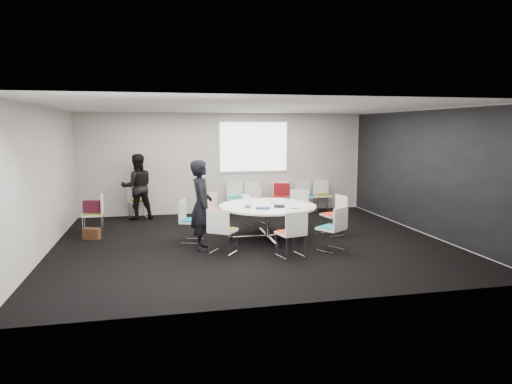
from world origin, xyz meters
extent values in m
cube|color=black|center=(0.00, 0.00, -0.02)|extent=(8.00, 7.00, 0.04)
cube|color=white|center=(0.00, 0.00, 2.82)|extent=(8.00, 7.00, 0.04)
cube|color=#A6A19D|center=(0.00, 3.52, 1.40)|extent=(8.00, 0.04, 2.80)
cube|color=#A6A19D|center=(0.00, -3.52, 1.40)|extent=(8.00, 0.04, 2.80)
cube|color=#A6A19D|center=(-4.02, 0.00, 1.40)|extent=(0.04, 7.00, 2.80)
cube|color=#A6A19D|center=(4.02, 0.00, 1.40)|extent=(0.04, 7.00, 2.80)
cube|color=black|center=(3.99, 0.00, 1.40)|extent=(0.01, 6.94, 2.74)
cube|color=silver|center=(0.41, 0.22, 0.04)|extent=(0.90, 0.90, 0.08)
cylinder|color=silver|center=(0.41, 0.22, 0.36)|extent=(0.10, 0.10, 0.65)
cylinder|color=white|center=(0.41, 0.22, 0.71)|extent=(2.10, 2.10, 0.04)
cube|color=white|center=(0.80, 3.46, 1.85)|extent=(1.90, 0.03, 1.35)
cube|color=silver|center=(1.94, 0.25, 0.21)|extent=(0.49, 0.49, 0.42)
cube|color=white|center=(1.94, 0.25, 0.44)|extent=(0.52, 0.53, 0.04)
cube|color=red|center=(1.94, 0.25, 0.47)|extent=(0.45, 0.46, 0.03)
cube|color=white|center=(2.15, 0.28, 0.67)|extent=(0.12, 0.46, 0.42)
cube|color=silver|center=(1.43, 1.21, 0.21)|extent=(0.55, 0.55, 0.42)
cube|color=white|center=(1.43, 1.21, 0.44)|extent=(0.59, 0.58, 0.04)
cube|color=#0B7F82|center=(1.43, 1.21, 0.47)|extent=(0.51, 0.50, 0.03)
cube|color=white|center=(1.51, 1.40, 0.67)|extent=(0.44, 0.21, 0.42)
cube|color=silver|center=(0.49, 1.66, 0.21)|extent=(0.51, 0.51, 0.42)
cube|color=white|center=(0.49, 1.66, 0.44)|extent=(0.56, 0.54, 0.04)
cube|color=brown|center=(0.49, 1.66, 0.47)|extent=(0.48, 0.47, 0.03)
cube|color=white|center=(0.44, 1.86, 0.67)|extent=(0.45, 0.15, 0.42)
cube|color=silver|center=(-0.60, 1.21, 0.21)|extent=(0.58, 0.58, 0.42)
cube|color=white|center=(-0.60, 1.21, 0.44)|extent=(0.62, 0.61, 0.04)
cube|color=red|center=(-0.60, 1.21, 0.47)|extent=(0.54, 0.53, 0.03)
cube|color=white|center=(-0.71, 1.39, 0.67)|extent=(0.41, 0.26, 0.42)
cube|color=silver|center=(-1.20, 0.25, 0.21)|extent=(0.54, 0.54, 0.42)
cube|color=white|center=(-1.20, 0.25, 0.44)|extent=(0.57, 0.58, 0.04)
cube|color=#096E76|center=(-1.20, 0.25, 0.47)|extent=(0.49, 0.50, 0.03)
cube|color=white|center=(-1.40, 0.33, 0.67)|extent=(0.19, 0.45, 0.42)
cube|color=silver|center=(-0.70, -0.75, 0.21)|extent=(0.58, 0.58, 0.42)
cube|color=white|center=(-0.70, -0.75, 0.44)|extent=(0.63, 0.62, 0.04)
cube|color=#6C6614|center=(-0.70, -0.75, 0.47)|extent=(0.54, 0.54, 0.03)
cube|color=white|center=(-0.81, -0.92, 0.67)|extent=(0.40, 0.29, 0.42)
cube|color=silver|center=(0.50, -1.24, 0.21)|extent=(0.51, 0.51, 0.42)
cube|color=white|center=(0.50, -1.24, 0.44)|extent=(0.56, 0.54, 0.04)
cube|color=red|center=(0.50, -1.24, 0.47)|extent=(0.48, 0.47, 0.03)
cube|color=white|center=(0.55, -1.45, 0.67)|extent=(0.45, 0.15, 0.42)
cube|color=silver|center=(1.39, -1.01, 0.21)|extent=(0.58, 0.58, 0.42)
cube|color=white|center=(1.39, -1.01, 0.44)|extent=(0.63, 0.62, 0.04)
cube|color=#0B727B|center=(1.39, -1.01, 0.47)|extent=(0.54, 0.54, 0.03)
cube|color=white|center=(1.51, -1.19, 0.67)|extent=(0.40, 0.29, 0.42)
cube|color=silver|center=(0.21, 3.15, 0.21)|extent=(0.45, 0.45, 0.42)
cube|color=white|center=(0.21, 3.15, 0.44)|extent=(0.49, 0.47, 0.04)
cube|color=#0B8378|center=(0.21, 3.15, 0.47)|extent=(0.43, 0.41, 0.03)
cube|color=white|center=(0.22, 3.36, 0.67)|extent=(0.46, 0.07, 0.42)
cube|color=silver|center=(0.75, 3.11, 0.21)|extent=(0.44, 0.44, 0.42)
cube|color=white|center=(0.75, 3.11, 0.44)|extent=(0.48, 0.47, 0.04)
cube|color=olive|center=(0.75, 3.11, 0.47)|extent=(0.42, 0.40, 0.03)
cube|color=white|center=(0.73, 3.32, 0.67)|extent=(0.46, 0.06, 0.42)
cube|color=silver|center=(1.48, 3.10, 0.21)|extent=(0.55, 0.55, 0.42)
cube|color=white|center=(1.48, 3.10, 0.44)|extent=(0.60, 0.59, 0.04)
cube|color=red|center=(1.48, 3.10, 0.47)|extent=(0.52, 0.51, 0.03)
cube|color=white|center=(1.56, 3.30, 0.67)|extent=(0.44, 0.22, 0.42)
cube|color=silver|center=(2.25, 3.11, 0.21)|extent=(0.46, 0.46, 0.42)
cube|color=white|center=(2.25, 3.11, 0.44)|extent=(0.50, 0.48, 0.04)
cube|color=#0A567B|center=(2.25, 3.11, 0.47)|extent=(0.44, 0.42, 0.03)
cube|color=white|center=(2.23, 3.32, 0.67)|extent=(0.46, 0.08, 0.42)
cube|color=silver|center=(2.77, 3.13, 0.21)|extent=(0.45, 0.45, 0.42)
cube|color=white|center=(2.77, 3.13, 0.44)|extent=(0.49, 0.47, 0.04)
cube|color=olive|center=(2.77, 3.13, 0.47)|extent=(0.43, 0.41, 0.03)
cube|color=white|center=(2.79, 3.34, 0.67)|extent=(0.46, 0.07, 0.42)
cube|color=silver|center=(-3.34, 1.49, 0.21)|extent=(0.44, 0.44, 0.42)
cube|color=white|center=(-3.34, 1.49, 0.44)|extent=(0.46, 0.48, 0.04)
cube|color=olive|center=(-3.34, 1.49, 0.47)|extent=(0.40, 0.42, 0.03)
cube|color=white|center=(-3.13, 1.50, 0.67)|extent=(0.06, 0.46, 0.42)
cube|color=silver|center=(-2.41, 3.15, 0.21)|extent=(0.53, 0.53, 0.42)
cube|color=white|center=(-2.41, 3.15, 0.44)|extent=(0.57, 0.56, 0.04)
cube|color=olive|center=(-2.41, 3.15, 0.47)|extent=(0.50, 0.48, 0.03)
cube|color=white|center=(-2.47, 3.35, 0.67)|extent=(0.45, 0.17, 0.42)
imported|color=black|center=(-1.06, -0.39, 0.89)|extent=(0.47, 0.68, 1.77)
imported|color=black|center=(-2.41, 3.00, 0.86)|extent=(0.94, 0.79, 1.72)
imported|color=#333338|center=(0.00, 0.09, 0.74)|extent=(0.26, 0.34, 0.02)
cube|color=silver|center=(-0.05, 0.21, 0.86)|extent=(0.11, 0.29, 0.22)
cube|color=black|center=(0.62, -0.01, 0.74)|extent=(0.28, 0.34, 0.02)
cube|color=navy|center=(0.22, -0.18, 0.74)|extent=(0.32, 0.30, 0.03)
cube|color=white|center=(0.85, 0.58, 0.73)|extent=(0.36, 0.36, 0.00)
cube|color=white|center=(1.13, 0.04, 0.73)|extent=(0.32, 0.25, 0.00)
cylinder|color=white|center=(0.59, 0.46, 0.78)|extent=(0.08, 0.08, 0.09)
cube|color=black|center=(0.87, -0.28, 0.73)|extent=(0.15, 0.10, 0.01)
cube|color=#471226|center=(-3.34, 1.49, 0.62)|extent=(0.42, 0.27, 0.28)
cube|color=#462716|center=(-3.31, 0.95, 0.12)|extent=(0.39, 0.28, 0.24)
cube|color=maroon|center=(1.48, 2.89, 0.70)|extent=(0.47, 0.33, 0.36)
camera|label=1|loc=(-1.89, -9.19, 2.38)|focal=32.00mm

